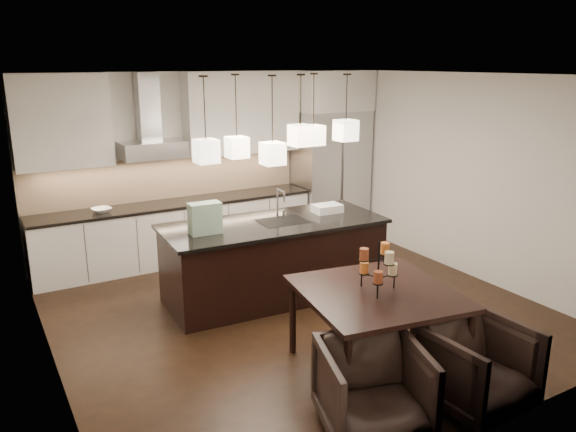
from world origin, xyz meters
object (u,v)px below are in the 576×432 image
dining_table (376,331)px  armchair_left (373,390)px  refrigerator (330,174)px  armchair_right (477,366)px  island_body (274,261)px

dining_table → armchair_left: size_ratio=1.66×
refrigerator → dining_table: (-2.14, -3.94, -0.66)m
dining_table → armchair_right: bearing=-57.9°
dining_table → armchair_right: (0.39, -0.91, -0.03)m
armchair_left → island_body: bearing=95.2°
island_body → armchair_right: island_body is taller
dining_table → armchair_right: dining_table is taller
refrigerator → island_body: 2.88m
dining_table → armchair_left: dining_table is taller
refrigerator → armchair_left: size_ratio=2.56×
refrigerator → island_body: (-2.12, -1.85, -0.60)m
refrigerator → dining_table: bearing=-118.5°
refrigerator → armchair_right: refrigerator is taller
refrigerator → armchair_right: (-1.75, -4.85, -0.69)m
island_body → dining_table: bearing=-87.3°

